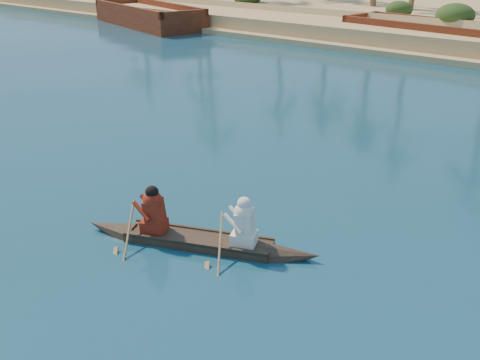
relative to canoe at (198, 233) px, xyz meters
The scene contains 3 objects.
canoe is the anchor object (origin of this frame).
barge_left 36.59m from the canoe, 140.16° to the left, with size 13.13×7.29×2.08m.
barge_mid 28.67m from the canoe, 100.82° to the left, with size 12.62×5.54×2.04m.
Camera 1 is at (0.78, -8.66, 6.22)m, focal length 40.00 mm.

